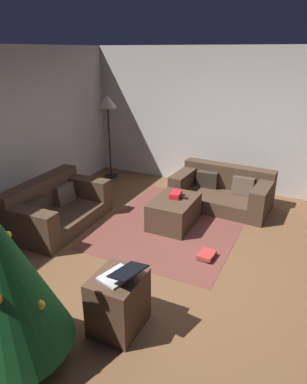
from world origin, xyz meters
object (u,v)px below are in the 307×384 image
object	(u,v)px
couch_right	(223,191)
corner_lamp	(108,108)
couch_left	(54,208)
ottoman	(174,212)
laptop	(121,274)
tv_remote	(182,198)
book_stack	(206,255)
gift_box	(176,195)
side_table	(118,302)

from	to	relation	value
couch_right	corner_lamp	world-z (taller)	corner_lamp
couch_left	couch_right	xyz separation A→B (m)	(1.85, -2.14, -0.02)
ottoman	laptop	world-z (taller)	laptop
tv_remote	corner_lamp	size ratio (longest dim) A/B	0.09
book_stack	corner_lamp	world-z (taller)	corner_lamp
gift_box	book_stack	size ratio (longest dim) A/B	0.91
couch_left	corner_lamp	distance (m)	2.55
laptop	gift_box	bearing A→B (deg)	10.14
gift_box	side_table	size ratio (longest dim) A/B	0.42
side_table	corner_lamp	world-z (taller)	corner_lamp
laptop	corner_lamp	xyz separation A→B (m)	(3.65, 2.46, 0.81)
ottoman	gift_box	size ratio (longest dim) A/B	3.55
book_stack	gift_box	bearing A→B (deg)	44.37
side_table	laptop	bearing A→B (deg)	-105.57
couch_left	corner_lamp	world-z (taller)	corner_lamp
couch_left	gift_box	distance (m)	1.87
laptop	couch_left	bearing A→B (deg)	55.25
tv_remote	corner_lamp	distance (m)	2.74
corner_lamp	ottoman	bearing A→B (deg)	-124.75
corner_lamp	couch_right	bearing A→B (deg)	-98.38
couch_left	ottoman	xyz separation A→B (m)	(0.80, -1.66, -0.06)
couch_left	ottoman	distance (m)	1.84
tv_remote	side_table	size ratio (longest dim) A/B	0.28
gift_box	tv_remote	size ratio (longest dim) A/B	1.52
tv_remote	book_stack	xyz separation A→B (m)	(-0.78, -0.65, -0.39)
couch_right	ottoman	bearing A→B (deg)	68.57
tv_remote	corner_lamp	bearing A→B (deg)	47.97
side_table	tv_remote	bearing A→B (deg)	6.16
ottoman	side_table	bearing A→B (deg)	-171.10
couch_left	corner_lamp	size ratio (longest dim) A/B	0.95
gift_box	couch_left	bearing A→B (deg)	118.12
couch_right	corner_lamp	xyz separation A→B (m)	(0.37, 2.54, 1.19)
gift_box	book_stack	world-z (taller)	gift_box
side_table	couch_left	bearing A→B (deg)	54.82
couch_left	couch_right	distance (m)	2.83
side_table	corner_lamp	distance (m)	4.51
couch_left	corner_lamp	xyz separation A→B (m)	(2.23, 0.40, 1.17)
ottoman	side_table	size ratio (longest dim) A/B	1.49
book_stack	laptop	bearing A→B (deg)	167.07
gift_box	tv_remote	world-z (taller)	gift_box
tv_remote	laptop	world-z (taller)	laptop
tv_remote	laptop	xyz separation A→B (m)	(-2.31, -0.30, 0.20)
side_table	book_stack	world-z (taller)	side_table
ottoman	book_stack	world-z (taller)	ottoman
gift_box	tv_remote	distance (m)	0.12
couch_left	book_stack	xyz separation A→B (m)	(0.10, -2.41, -0.23)
ottoman	side_table	world-z (taller)	side_table
ottoman	book_stack	bearing A→B (deg)	-132.99
ottoman	book_stack	size ratio (longest dim) A/B	3.24
ottoman	tv_remote	bearing A→B (deg)	-51.35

